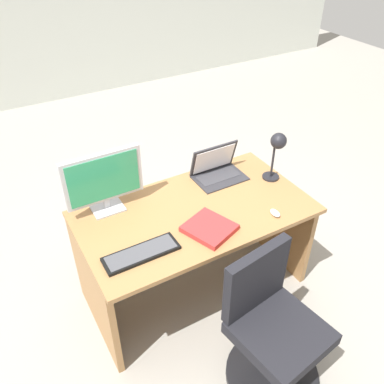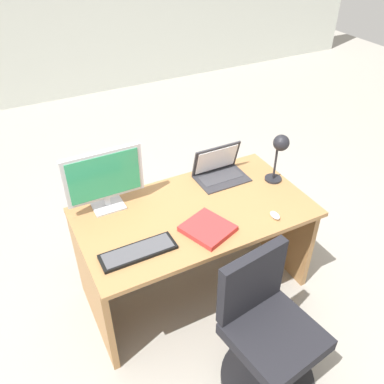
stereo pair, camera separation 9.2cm
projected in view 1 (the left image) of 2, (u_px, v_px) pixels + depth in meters
ground at (120, 186)px, 4.12m from camera, size 12.00×12.00×0.00m
desk at (191, 232)px, 2.81m from camera, size 1.50×0.83×0.73m
monitor at (103, 180)px, 2.51m from camera, size 0.50×0.16×0.41m
laptop at (216, 167)px, 2.93m from camera, size 0.36×0.25×0.24m
keyboard at (141, 253)px, 2.31m from camera, size 0.44×0.14×0.02m
mouse at (275, 213)px, 2.59m from camera, size 0.05×0.08×0.04m
desk_lamp at (277, 147)px, 2.77m from camera, size 0.12×0.14×0.37m
book at (209, 228)px, 2.47m from camera, size 0.33×0.34×0.03m
office_chair at (271, 333)px, 2.32m from camera, size 0.56×0.56×0.88m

